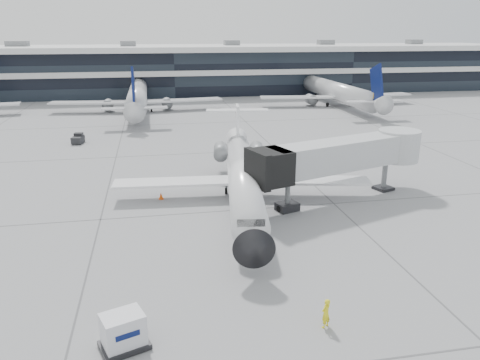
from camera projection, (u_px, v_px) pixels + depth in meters
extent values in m
plane|color=gray|center=(222.00, 211.00, 39.67)|extent=(220.00, 220.00, 0.00)
cube|color=black|center=(172.00, 72.00, 114.90)|extent=(170.00, 22.00, 10.00)
cylinder|color=white|center=(243.00, 177.00, 41.40)|extent=(5.93, 23.34, 2.61)
cone|color=black|center=(253.00, 239.00, 29.07)|extent=(2.97, 3.06, 2.61)
cone|color=white|center=(237.00, 141.00, 53.83)|extent=(2.90, 3.42, 2.48)
cube|color=white|center=(173.00, 182.00, 42.28)|extent=(10.79, 3.30, 0.21)
cube|color=white|center=(311.00, 180.00, 42.78)|extent=(10.93, 4.72, 0.21)
cylinder|color=slate|center=(221.00, 151.00, 48.75)|extent=(1.91, 3.46, 1.45)
cylinder|color=slate|center=(258.00, 151.00, 48.90)|extent=(1.91, 3.46, 1.45)
cube|color=white|center=(237.00, 124.00, 52.66)|extent=(0.63, 2.53, 4.35)
cube|color=white|center=(237.00, 110.00, 52.55)|extent=(7.11, 2.53, 0.15)
cylinder|color=black|center=(249.00, 242.00, 33.25)|extent=(0.25, 0.56, 0.54)
cylinder|color=black|center=(226.00, 191.00, 43.77)|extent=(0.32, 0.65, 0.62)
cylinder|color=black|center=(257.00, 190.00, 43.88)|extent=(0.32, 0.65, 0.62)
cube|color=#A6A9AB|center=(339.00, 155.00, 41.07)|extent=(13.85, 6.98, 2.54)
cube|color=black|center=(272.00, 167.00, 37.82)|extent=(3.41, 3.78, 2.74)
cylinder|color=slate|center=(288.00, 195.00, 39.43)|extent=(0.43, 0.43, 2.74)
cube|color=black|center=(287.00, 207.00, 39.74)|extent=(2.11, 1.86, 0.68)
cylinder|color=slate|center=(384.00, 175.00, 44.65)|extent=(0.49, 0.49, 2.93)
cylinder|color=#A6A9AB|center=(398.00, 145.00, 44.50)|extent=(3.91, 3.91, 2.93)
imported|color=yellow|center=(326.00, 313.00, 23.92)|extent=(0.71, 0.66, 1.62)
cube|color=black|center=(125.00, 345.00, 22.49)|extent=(2.64, 2.30, 0.27)
cube|color=white|center=(123.00, 329.00, 22.22)|extent=(2.31, 2.02, 1.54)
cone|color=#E14D0B|center=(161.00, 196.00, 42.43)|extent=(0.41, 0.41, 0.63)
cube|color=#E14D0B|center=(161.00, 199.00, 42.52)|extent=(0.44, 0.44, 0.03)
cube|color=black|center=(78.00, 140.00, 63.38)|extent=(1.62, 2.33, 0.87)
cube|color=black|center=(79.00, 135.00, 63.67)|extent=(1.21, 1.05, 0.49)
cylinder|color=black|center=(76.00, 141.00, 64.22)|extent=(0.25, 0.45, 0.43)
cylinder|color=black|center=(84.00, 141.00, 64.23)|extent=(0.25, 0.45, 0.43)
cylinder|color=black|center=(72.00, 143.00, 62.74)|extent=(0.25, 0.45, 0.43)
cylinder|color=black|center=(80.00, 143.00, 62.75)|extent=(0.25, 0.45, 0.43)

